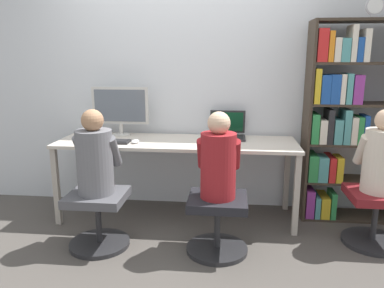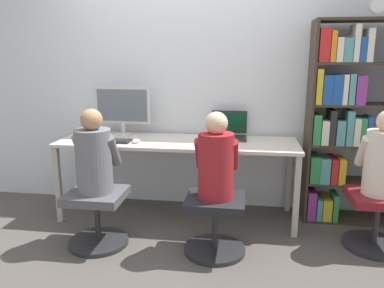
% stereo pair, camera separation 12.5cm
% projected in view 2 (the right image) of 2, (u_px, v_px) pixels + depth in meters
% --- Properties ---
extents(ground_plane, '(14.00, 14.00, 0.00)m').
position_uv_depth(ground_plane, '(172.00, 230.00, 3.43)').
color(ground_plane, '#4C4742').
extents(wall_back, '(10.00, 0.05, 2.60)m').
position_uv_depth(wall_back, '(184.00, 82.00, 3.84)').
color(wall_back, silver).
rests_on(wall_back, ground_plane).
extents(desk, '(2.27, 0.66, 0.77)m').
position_uv_depth(desk, '(177.00, 148.00, 3.59)').
color(desk, beige).
rests_on(desk, ground_plane).
extents(desktop_monitor, '(0.58, 0.18, 0.49)m').
position_uv_depth(desktop_monitor, '(122.00, 108.00, 3.78)').
color(desktop_monitor, beige).
rests_on(desktop_monitor, desk).
extents(laptop, '(0.35, 0.36, 0.26)m').
position_uv_depth(laptop, '(229.00, 132.00, 3.69)').
color(laptop, '#2D2D30').
rests_on(laptop, desk).
extents(keyboard, '(0.38, 0.15, 0.03)m').
position_uv_depth(keyboard, '(110.00, 141.00, 3.52)').
color(keyboard, '#232326').
rests_on(keyboard, desk).
extents(computer_mouse_by_keyboard, '(0.07, 0.11, 0.03)m').
position_uv_depth(computer_mouse_by_keyboard, '(136.00, 141.00, 3.49)').
color(computer_mouse_by_keyboard, silver).
rests_on(computer_mouse_by_keyboard, desk).
extents(office_chair_left, '(0.50, 0.50, 0.47)m').
position_uv_depth(office_chair_left, '(97.00, 214.00, 3.12)').
color(office_chair_left, '#262628').
rests_on(office_chair_left, ground_plane).
extents(office_chair_right, '(0.50, 0.50, 0.47)m').
position_uv_depth(office_chair_right, '(215.00, 221.00, 3.00)').
color(office_chair_right, '#262628').
rests_on(office_chair_right, ground_plane).
extents(person_at_monitor, '(0.35, 0.33, 0.69)m').
position_uv_depth(person_at_monitor, '(94.00, 156.00, 3.01)').
color(person_at_monitor, slate).
rests_on(person_at_monitor, office_chair_left).
extents(person_at_laptop, '(0.34, 0.32, 0.68)m').
position_uv_depth(person_at_laptop, '(216.00, 161.00, 2.89)').
color(person_at_laptop, maroon).
rests_on(person_at_laptop, office_chair_right).
extents(bookshelf, '(0.90, 0.33, 1.88)m').
position_uv_depth(bookshelf, '(343.00, 123.00, 3.45)').
color(bookshelf, '#382D23').
rests_on(bookshelf, ground_plane).
extents(desk_clock, '(0.15, 0.03, 0.17)m').
position_uv_depth(desk_clock, '(378.00, 6.00, 3.12)').
color(desk_clock, '#B2B2B7').
rests_on(desk_clock, bookshelf).
extents(office_chair_side, '(0.50, 0.50, 0.47)m').
position_uv_depth(office_chair_side, '(377.00, 217.00, 3.07)').
color(office_chair_side, '#262628').
rests_on(office_chair_side, ground_plane).
extents(person_near_shelf, '(0.35, 0.33, 0.68)m').
position_uv_depth(person_near_shelf, '(383.00, 158.00, 2.96)').
color(person_near_shelf, beige).
rests_on(person_near_shelf, office_chair_side).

